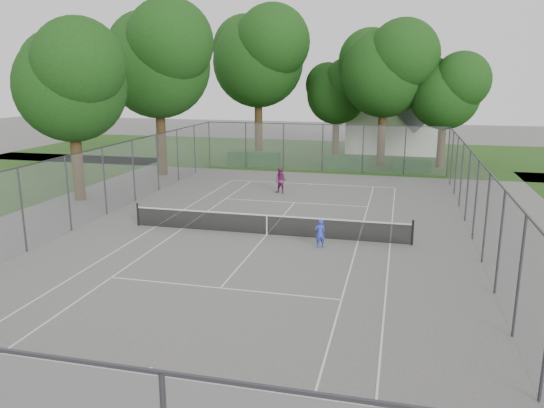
% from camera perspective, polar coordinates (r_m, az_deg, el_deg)
% --- Properties ---
extents(ground, '(120.00, 120.00, 0.00)m').
position_cam_1_polar(ground, '(24.10, -0.57, -3.32)').
color(ground, '#5F5D5B').
rests_on(ground, ground).
extents(grass_far, '(60.00, 20.00, 0.00)m').
position_cam_1_polar(grass_far, '(49.17, 6.96, 5.34)').
color(grass_far, '#204213').
rests_on(grass_far, ground).
extents(court_markings, '(11.03, 23.83, 0.01)m').
position_cam_1_polar(court_markings, '(24.10, -0.57, -3.31)').
color(court_markings, silver).
rests_on(court_markings, ground).
extents(tennis_net, '(12.87, 0.10, 1.10)m').
position_cam_1_polar(tennis_net, '(23.95, -0.57, -2.15)').
color(tennis_net, black).
rests_on(tennis_net, ground).
extents(perimeter_fence, '(18.08, 34.08, 3.52)m').
position_cam_1_polar(perimeter_fence, '(23.63, -0.58, 0.88)').
color(perimeter_fence, '#38383D').
rests_on(perimeter_fence, ground).
extents(tree_far_left, '(8.93, 8.15, 12.84)m').
position_cam_1_polar(tree_far_left, '(46.93, -1.40, 15.85)').
color(tree_far_left, '#342413').
rests_on(tree_far_left, ground).
extents(tree_far_midleft, '(5.96, 5.44, 8.57)m').
position_cam_1_polar(tree_far_midleft, '(47.03, 7.09, 12.16)').
color(tree_far_midleft, '#342413').
rests_on(tree_far_midleft, ground).
extents(tree_far_midright, '(7.84, 7.16, 11.28)m').
position_cam_1_polar(tree_far_midright, '(43.58, 12.19, 14.31)').
color(tree_far_midright, '#342413').
rests_on(tree_far_midright, ground).
extents(tree_far_right, '(6.13, 5.60, 8.82)m').
position_cam_1_polar(tree_far_right, '(43.32, 18.26, 11.70)').
color(tree_far_right, '#342413').
rests_on(tree_far_right, ground).
extents(tree_side_back, '(8.42, 7.69, 12.10)m').
position_cam_1_polar(tree_side_back, '(38.83, -12.14, 15.27)').
color(tree_side_back, '#342413').
rests_on(tree_side_back, ground).
extents(tree_side_front, '(7.02, 6.41, 10.09)m').
position_cam_1_polar(tree_side_front, '(31.94, -20.85, 12.60)').
color(tree_side_front, '#342413').
rests_on(tree_side_front, ground).
extents(hedge_left, '(4.14, 1.24, 1.04)m').
position_cam_1_polar(hedge_left, '(42.98, -1.94, 4.94)').
color(hedge_left, '#154216').
rests_on(hedge_left, ground).
extents(hedge_mid, '(3.24, 0.93, 1.02)m').
position_cam_1_polar(hedge_mid, '(41.25, 8.02, 4.43)').
color(hedge_mid, '#154216').
rests_on(hedge_mid, ground).
extents(hedge_right, '(2.90, 1.06, 0.87)m').
position_cam_1_polar(hedge_right, '(41.46, 14.76, 4.05)').
color(hedge_right, '#154216').
rests_on(hedge_right, ground).
extents(house, '(8.09, 6.27, 10.07)m').
position_cam_1_polar(house, '(51.62, 12.87, 10.02)').
color(house, white).
rests_on(house, ground).
extents(girl_player, '(0.53, 0.45, 1.23)m').
position_cam_1_polar(girl_player, '(22.30, 5.20, -3.14)').
color(girl_player, '#313FBB').
rests_on(girl_player, ground).
extents(woman_player, '(0.91, 0.80, 1.57)m').
position_cam_1_polar(woman_player, '(32.35, 0.93, 2.52)').
color(woman_player, '#702559').
rests_on(woman_player, ground).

